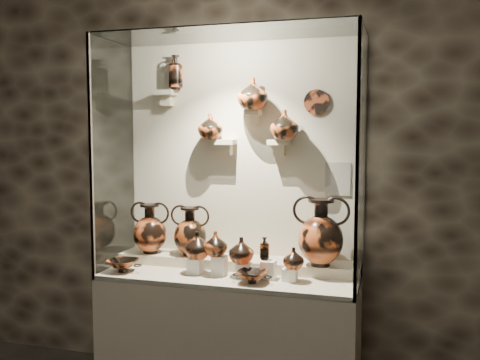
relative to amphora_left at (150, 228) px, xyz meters
name	(u,v)px	position (x,y,z in m)	size (l,w,h in m)	color
wall_back	(242,156)	(0.64, 0.19, 0.52)	(5.00, 0.02, 3.20)	#2D241C
plinth	(229,336)	(0.64, -0.13, -0.68)	(1.70, 0.60, 0.80)	beige
front_tier	(229,276)	(0.64, -0.13, -0.26)	(1.68, 0.58, 0.03)	beige
rear_tier	(237,265)	(0.64, 0.04, -0.23)	(1.70, 0.25, 0.10)	beige
back_panel	(242,156)	(0.64, 0.18, 0.52)	(1.70, 0.03, 1.60)	beige
glass_front	(214,160)	(0.64, -0.43, 0.52)	(1.70, 0.01, 1.60)	white
glass_left	(113,156)	(-0.21, -0.13, 0.52)	(0.01, 0.60, 1.60)	white
glass_right	(362,160)	(1.48, -0.13, 0.52)	(0.01, 0.60, 1.60)	white
glass_top	(229,34)	(0.64, -0.13, 1.32)	(1.70, 0.60, 0.01)	white
frame_post_left	(91,158)	(-0.20, -0.42, 0.52)	(0.02, 0.02, 1.60)	gray
frame_post_right	(357,163)	(1.48, -0.42, 0.52)	(0.02, 0.02, 1.60)	gray
pedestal_a	(195,266)	(0.42, -0.18, -0.20)	(0.09, 0.09, 0.10)	silver
pedestal_b	(220,265)	(0.59, -0.18, -0.18)	(0.09, 0.09, 0.13)	silver
pedestal_c	(244,270)	(0.76, -0.18, -0.20)	(0.09, 0.09, 0.09)	silver
pedestal_d	(268,270)	(0.92, -0.18, -0.19)	(0.09, 0.09, 0.12)	silver
pedestal_e	(290,274)	(1.06, -0.18, -0.21)	(0.09, 0.09, 0.08)	silver
bracket_ul	(166,93)	(0.09, 0.11, 0.97)	(0.14, 0.12, 0.04)	beige
bracket_ca	(226,142)	(0.54, 0.11, 0.62)	(0.14, 0.12, 0.04)	beige
bracket_cb	(253,113)	(0.74, 0.11, 0.82)	(0.10, 0.12, 0.04)	beige
bracket_cc	(279,142)	(0.92, 0.11, 0.62)	(0.14, 0.12, 0.04)	beige
amphora_left	(150,228)	(0.00, 0.00, 0.00)	(0.29, 0.29, 0.36)	#BF5124
amphora_mid	(190,231)	(0.30, 0.02, -0.01)	(0.28, 0.28, 0.35)	#9A401B
amphora_right	(321,232)	(1.23, -0.02, 0.04)	(0.35, 0.35, 0.44)	#BF5124
jug_a	(198,245)	(0.44, -0.19, -0.06)	(0.17, 0.17, 0.18)	#BF5124
jug_b	(216,244)	(0.57, -0.20, -0.04)	(0.16, 0.16, 0.16)	#9A401B
jug_c	(241,250)	(0.74, -0.19, -0.07)	(0.16, 0.16, 0.17)	#BF5124
jug_e	(294,258)	(1.08, -0.20, -0.10)	(0.13, 0.13, 0.14)	#BF5124
lekythos_small	(265,247)	(0.89, -0.17, -0.05)	(0.07, 0.07, 0.17)	#9A401B
kylix_left	(123,264)	(-0.06, -0.29, -0.20)	(0.26, 0.22, 0.10)	#9A401B
kylix_right	(252,276)	(0.84, -0.31, -0.20)	(0.24, 0.20, 0.10)	#BF5124
lekythos_tall	(176,70)	(0.17, 0.10, 1.13)	(0.11, 0.11, 0.27)	#BF5124
ovoid_vase_a	(210,126)	(0.44, 0.07, 0.73)	(0.17, 0.17, 0.18)	#9A401B
ovoid_vase_b	(253,94)	(0.75, 0.05, 0.95)	(0.21, 0.21, 0.21)	#9A401B
ovoid_vase_c	(284,125)	(0.97, 0.06, 0.74)	(0.19, 0.19, 0.20)	#9A401B
wall_plate	(317,102)	(1.16, 0.15, 0.89)	(0.17, 0.17, 0.02)	#A34120
info_placard	(338,179)	(1.31, 0.16, 0.38)	(0.17, 0.01, 0.22)	beige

